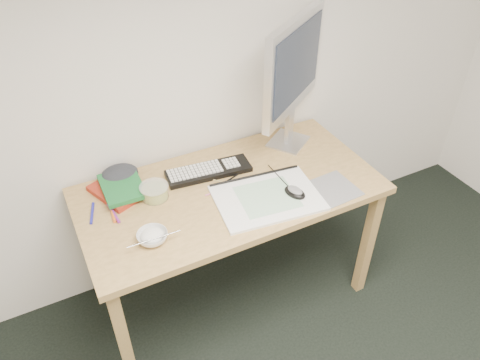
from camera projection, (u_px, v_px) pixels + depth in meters
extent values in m
plane|color=white|center=(223.00, 41.00, 2.15)|extent=(3.60, 0.00, 3.60)
cube|color=tan|center=(124.00, 343.00, 1.98)|extent=(0.05, 0.05, 0.71)
cube|color=tan|center=(368.00, 243.00, 2.44)|extent=(0.05, 0.05, 0.71)
cube|color=tan|center=(92.00, 251.00, 2.40)|extent=(0.05, 0.05, 0.71)
cube|color=tan|center=(305.00, 180.00, 2.86)|extent=(0.05, 0.05, 0.71)
cube|color=tan|center=(230.00, 191.00, 2.19)|extent=(1.40, 0.70, 0.03)
cube|color=gray|center=(331.00, 190.00, 2.17)|extent=(0.24, 0.22, 0.00)
cube|color=white|center=(267.00, 198.00, 2.11)|extent=(0.50, 0.39, 0.01)
cube|color=black|center=(209.00, 171.00, 2.26)|extent=(0.42, 0.17, 0.02)
cube|color=silver|center=(288.00, 142.00, 2.48)|extent=(0.26, 0.26, 0.01)
cube|color=silver|center=(289.00, 126.00, 2.42)|extent=(0.07, 0.06, 0.19)
cube|color=silver|center=(294.00, 66.00, 2.21)|extent=(0.49, 0.35, 0.46)
cube|color=black|center=(294.00, 63.00, 2.21)|extent=(0.43, 0.30, 0.36)
ellipsoid|color=black|center=(295.00, 191.00, 2.11)|extent=(0.10, 0.13, 0.04)
imported|color=white|center=(152.00, 237.00, 1.90)|extent=(0.16, 0.16, 0.04)
cylinder|color=silver|center=(154.00, 239.00, 1.86)|extent=(0.21, 0.02, 0.02)
cylinder|color=#DBD04D|center=(155.00, 192.00, 2.11)|extent=(0.16, 0.16, 0.06)
cube|color=maroon|center=(118.00, 190.00, 2.15)|extent=(0.26, 0.30, 0.02)
cube|color=#18622C|center=(122.00, 186.00, 2.13)|extent=(0.18, 0.25, 0.02)
ellipsoid|color=#26292D|center=(120.00, 175.00, 2.21)|extent=(0.17, 0.15, 0.06)
cylinder|color=#D3699A|center=(222.00, 189.00, 2.17)|extent=(0.17, 0.02, 0.01)
cylinder|color=tan|center=(217.00, 181.00, 2.22)|extent=(0.13, 0.14, 0.01)
cylinder|color=black|center=(237.00, 175.00, 2.25)|extent=(0.18, 0.07, 0.01)
cylinder|color=#1D1E9D|center=(92.00, 213.00, 2.03)|extent=(0.05, 0.13, 0.01)
cylinder|color=orange|center=(112.00, 212.00, 2.04)|extent=(0.03, 0.14, 0.01)
cylinder|color=#80278F|center=(113.00, 212.00, 2.04)|extent=(0.03, 0.15, 0.01)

